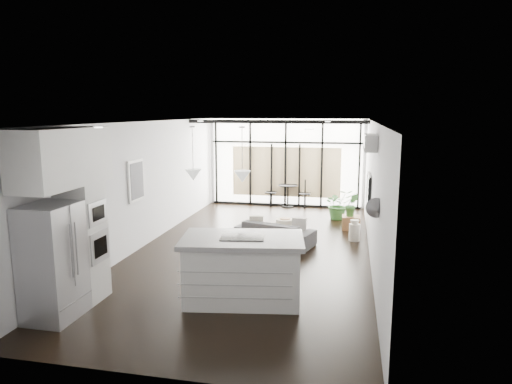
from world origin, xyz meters
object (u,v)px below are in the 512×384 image
at_px(fridge, 53,262).
at_px(pouf, 285,226).
at_px(milk_can, 354,230).
at_px(tv, 369,188).
at_px(sofa, 275,229).
at_px(island, 243,269).
at_px(console_bench, 269,244).

xyz_separation_m(fridge, pouf, (2.63, 5.42, -0.68)).
relative_size(pouf, milk_can, 0.89).
bearing_deg(tv, sofa, -169.15).
distance_m(island, sofa, 3.29).
bearing_deg(island, milk_can, 56.45).
bearing_deg(tv, milk_can, 141.93).
distance_m(sofa, console_bench, 0.77).
bearing_deg(pouf, tv, -16.04).
height_order(island, milk_can, island).
height_order(milk_can, tv, tv).
bearing_deg(milk_can, pouf, 168.30).
relative_size(console_bench, milk_can, 2.61).
height_order(sofa, milk_can, sofa).
bearing_deg(sofa, console_bench, 106.05).
height_order(console_bench, pouf, console_bench).
xyz_separation_m(fridge, milk_can, (4.34, 5.07, -0.60)).
bearing_deg(console_bench, milk_can, 26.43).
xyz_separation_m(sofa, tv, (2.07, 0.40, 0.95)).
xyz_separation_m(island, console_bench, (-0.03, 2.53, -0.31)).
bearing_deg(pouf, fridge, -115.85).
xyz_separation_m(pouf, milk_can, (1.71, -0.35, 0.07)).
relative_size(fridge, tv, 1.56).
distance_m(island, fridge, 2.83).
relative_size(fridge, console_bench, 1.30).
xyz_separation_m(fridge, console_bench, (2.53, 3.70, -0.64)).
bearing_deg(milk_can, island, -114.52).
xyz_separation_m(console_bench, tv, (2.08, 1.15, 1.09)).
height_order(pouf, milk_can, milk_can).
bearing_deg(pouf, island, -90.92).
bearing_deg(fridge, island, 24.58).
relative_size(fridge, milk_can, 3.39).
height_order(console_bench, tv, tv).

